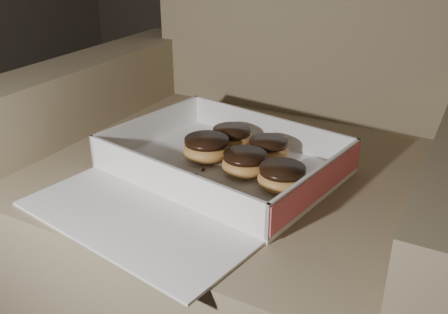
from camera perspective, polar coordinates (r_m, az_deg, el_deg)
armchair at (r=1.10m, az=3.31°, el=-5.16°), size 0.94×0.80×0.99m
bakery_box at (r=0.90m, az=-1.51°, el=-1.78°), size 0.47×0.53×0.07m
donut_a at (r=0.90m, az=2.39°, el=-0.69°), size 0.08×0.08×0.04m
donut_b at (r=0.95m, az=-1.99°, el=1.00°), size 0.09×0.09×0.05m
donut_c at (r=0.96m, az=5.09°, el=0.96°), size 0.08×0.08×0.04m
donut_d at (r=0.85m, az=6.66°, el=-2.32°), size 0.08×0.08×0.04m
donut_e at (r=1.01m, az=0.90°, el=2.29°), size 0.08×0.08×0.04m
crumb_a at (r=0.91m, az=-6.10°, el=-2.07°), size 0.01×0.01×0.00m
crumb_b at (r=0.90m, az=-3.25°, el=-2.04°), size 0.01×0.01×0.00m
crumb_c at (r=0.95m, az=-11.11°, el=-0.99°), size 0.01×0.01×0.00m
crumb_d at (r=0.92m, az=-2.40°, el=-1.46°), size 0.01×0.01×0.00m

